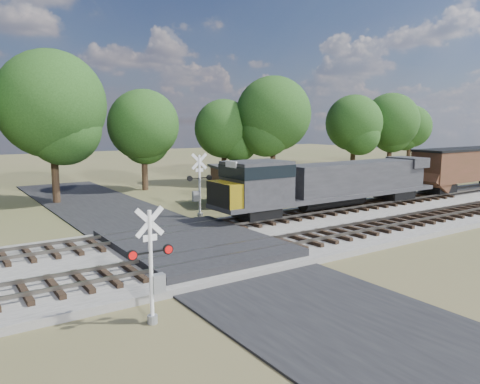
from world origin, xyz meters
TOP-DOWN VIEW (x-y plane):
  - ground at (0.00, 0.00)m, footprint 160.00×160.00m
  - ballast_bed at (10.00, 0.50)m, footprint 140.00×10.00m
  - road at (0.00, 0.00)m, footprint 7.00×60.00m
  - crossing_panel at (0.00, 0.50)m, footprint 7.00×9.00m
  - track_near at (3.12, -2.00)m, footprint 140.00×2.60m
  - track_far at (3.12, 3.00)m, footprint 140.00×2.60m
  - crossing_signal_near at (-4.90, -6.09)m, footprint 1.51×0.33m
  - crossing_signal_far at (4.15, 7.44)m, footprint 1.72×0.41m
  - equipment_shed at (9.52, 10.15)m, footprint 5.26×5.26m
  - treeline at (3.80, 19.72)m, footprint 84.63×12.13m

SIDE VIEW (x-z plane):
  - ground at x=0.00m, z-range 0.00..0.00m
  - road at x=0.00m, z-range 0.00..0.08m
  - ballast_bed at x=10.00m, z-range 0.00..0.30m
  - crossing_panel at x=0.00m, z-range 0.01..0.62m
  - track_near at x=3.12m, z-range 0.25..0.58m
  - track_far at x=3.12m, z-range 0.25..0.58m
  - equipment_shed at x=9.52m, z-range 0.02..3.00m
  - crossing_signal_near at x=-4.90m, z-range -0.31..3.43m
  - crossing_signal_far at x=4.15m, z-range -0.36..3.91m
  - treeline at x=3.80m, z-range 0.74..12.60m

